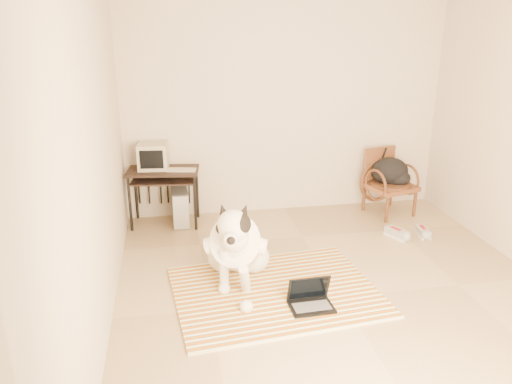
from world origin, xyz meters
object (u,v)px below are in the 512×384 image
object	(u,v)px
computer_desk	(163,178)
rattan_chair	(388,182)
pc_tower	(180,206)
dog	(237,246)
laptop	(310,299)
crt_monitor	(153,156)
backpack	(391,172)

from	to	relation	value
computer_desk	rattan_chair	world-z (taller)	rattan_chair
pc_tower	rattan_chair	world-z (taller)	rattan_chair
dog	computer_desk	world-z (taller)	dog
computer_desk	pc_tower	xyz separation A→B (m)	(0.18, 0.01, -0.38)
laptop	rattan_chair	size ratio (longest dim) A/B	0.47
computer_desk	rattan_chair	xyz separation A→B (m)	(2.80, -0.10, -0.18)
crt_monitor	pc_tower	distance (m)	0.69
backpack	laptop	bearing A→B (deg)	-128.90
computer_desk	rattan_chair	distance (m)	2.81
laptop	computer_desk	distance (m)	2.48
rattan_chair	backpack	world-z (taller)	rattan_chair
rattan_chair	backpack	distance (m)	0.13
pc_tower	laptop	bearing A→B (deg)	-63.81
rattan_chair	pc_tower	bearing A→B (deg)	177.72
laptop	computer_desk	world-z (taller)	computer_desk
dog	rattan_chair	xyz separation A→B (m)	(2.14, 1.43, 0.05)
laptop	computer_desk	bearing A→B (deg)	120.03
pc_tower	backpack	size ratio (longest dim) A/B	0.97
laptop	rattan_chair	xyz separation A→B (m)	(1.58, 2.01, 0.33)
laptop	pc_tower	world-z (taller)	pc_tower
pc_tower	rattan_chair	xyz separation A→B (m)	(2.62, -0.10, 0.20)
crt_monitor	pc_tower	world-z (taller)	crt_monitor
computer_desk	pc_tower	size ratio (longest dim) A/B	1.91
computer_desk	backpack	bearing A→B (deg)	-2.08
dog	pc_tower	distance (m)	1.61
pc_tower	dog	bearing A→B (deg)	-72.54
laptop	backpack	size ratio (longest dim) A/B	0.81
laptop	computer_desk	xyz separation A→B (m)	(-1.22, 2.10, 0.51)
crt_monitor	dog	bearing A→B (deg)	-64.67
dog	pc_tower	world-z (taller)	dog
crt_monitor	backpack	size ratio (longest dim) A/B	0.78
dog	computer_desk	size ratio (longest dim) A/B	1.44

